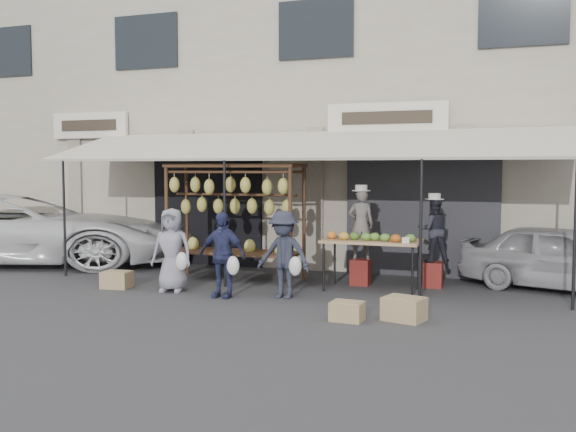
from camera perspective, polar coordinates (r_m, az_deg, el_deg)
name	(u,v)px	position (r m, az deg, el deg)	size (l,w,h in m)	color
ground_plane	(252,303)	(10.35, -3.24, -7.73)	(90.00, 90.00, 0.00)	#2D2D30
shophouse	(350,108)	(16.38, 5.57, 9.50)	(24.00, 6.15, 7.30)	#B2AB95
awning	(298,146)	(12.26, 0.86, 6.25)	(10.00, 2.35, 2.92)	beige
banana_rack	(234,199)	(12.18, -4.82, 1.49)	(2.60, 0.90, 2.24)	black
produce_table	(371,241)	(11.31, 7.41, -2.23)	(1.70, 0.90, 1.04)	tan
vendor_left	(361,224)	(11.82, 6.51, -0.72)	(0.47, 0.31, 1.29)	slate
vendor_right	(434,230)	(11.82, 12.84, -1.21)	(0.57, 0.44, 1.17)	#272731
customer_left	(172,250)	(11.35, -10.28, -2.99)	(0.71, 0.46, 1.46)	gray
customer_mid	(222,255)	(10.73, -5.88, -3.44)	(0.84, 0.35, 1.43)	navy
customer_right	(284,255)	(10.62, -0.39, -3.45)	(0.94, 0.54, 1.45)	#282A39
stool_left	(361,272)	(11.93, 6.47, -4.97)	(0.34, 0.34, 0.48)	maroon
stool_right	(433,275)	(11.93, 12.77, -5.10)	(0.33, 0.33, 0.46)	maroon
crate_near_a	(347,311)	(9.18, 5.28, -8.44)	(0.45, 0.34, 0.27)	tan
crate_near_b	(404,309)	(9.30, 10.28, -8.13)	(0.55, 0.42, 0.33)	tan
crate_far	(117,280)	(11.98, -14.96, -5.49)	(0.50, 0.38, 0.30)	tan
van	(6,212)	(15.65, -23.78, 0.35)	(2.61, 5.66, 2.36)	silver
sedan	(563,258)	(12.23, 23.22, -3.43)	(1.39, 3.45, 1.17)	#A8A8AD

